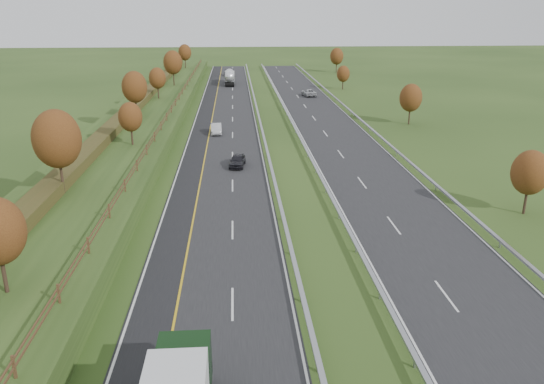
{
  "coord_description": "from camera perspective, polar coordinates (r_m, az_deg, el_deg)",
  "views": [
    {
      "loc": [
        1.69,
        -18.71,
        17.83
      ],
      "look_at": [
        4.86,
        26.36,
        2.2
      ],
      "focal_mm": 35.0,
      "sensor_mm": 36.0,
      "label": 1
    }
  ],
  "objects": [
    {
      "name": "ground",
      "position": [
        76.09,
        0.84,
        5.53
      ],
      "size": [
        400.0,
        400.0,
        0.0
      ],
      "primitive_type": "plane",
      "color": "#294117",
      "rests_on": "ground"
    },
    {
      "name": "near_carriageway",
      "position": [
        80.71,
        -5.16,
        6.26
      ],
      "size": [
        10.5,
        200.0,
        0.04
      ],
      "primitive_type": "cube",
      "color": "black",
      "rests_on": "ground"
    },
    {
      "name": "far_carriageway",
      "position": [
        82.04,
        6.51,
        6.42
      ],
      "size": [
        10.5,
        200.0,
        0.04
      ],
      "primitive_type": "cube",
      "color": "black",
      "rests_on": "ground"
    },
    {
      "name": "hard_shoulder",
      "position": [
        80.88,
        -7.83,
        6.19
      ],
      "size": [
        3.0,
        200.0,
        0.04
      ],
      "primitive_type": "cube",
      "color": "black",
      "rests_on": "ground"
    },
    {
      "name": "lane_markings",
      "position": [
        80.71,
        -0.59,
        6.36
      ],
      "size": [
        26.75,
        200.0,
        0.01
      ],
      "color": "silver",
      "rests_on": "near_carriageway"
    },
    {
      "name": "embankment_left",
      "position": [
        81.82,
        -14.38,
        6.62
      ],
      "size": [
        12.0,
        200.0,
        2.0
      ],
      "primitive_type": "cube",
      "color": "#294117",
      "rests_on": "ground"
    },
    {
      "name": "hedge_left",
      "position": [
        81.9,
        -15.86,
        7.61
      ],
      "size": [
        2.2,
        180.0,
        1.1
      ],
      "primitive_type": "cube",
      "color": "#393B18",
      "rests_on": "embankment_left"
    },
    {
      "name": "fence_left",
      "position": [
        80.39,
        -11.35,
        7.89
      ],
      "size": [
        0.12,
        189.06,
        1.2
      ],
      "color": "#422B19",
      "rests_on": "embankment_left"
    },
    {
      "name": "median_barrier_near",
      "position": [
        80.67,
        -1.09,
        6.76
      ],
      "size": [
        0.32,
        200.0,
        0.71
      ],
      "color": "#999BA1",
      "rests_on": "ground"
    },
    {
      "name": "median_barrier_far",
      "position": [
        81.08,
        2.53,
        6.81
      ],
      "size": [
        0.32,
        200.0,
        0.71
      ],
      "color": "#999BA1",
      "rests_on": "ground"
    },
    {
      "name": "outer_barrier_far",
      "position": [
        83.16,
        10.49,
        6.82
      ],
      "size": [
        0.32,
        200.0,
        0.71
      ],
      "color": "#999BA1",
      "rests_on": "ground"
    },
    {
      "name": "trees_left",
      "position": [
        77.54,
        -14.86,
        9.96
      ],
      "size": [
        6.64,
        164.3,
        7.66
      ],
      "color": "#2D2116",
      "rests_on": "embankment_left"
    },
    {
      "name": "trees_far",
      "position": [
        112.34,
        10.72,
        11.82
      ],
      "size": [
        8.45,
        118.6,
        7.12
      ],
      "color": "#2D2116",
      "rests_on": "ground"
    },
    {
      "name": "road_tanker",
      "position": [
        135.6,
        -4.58,
        12.26
      ],
      "size": [
        2.4,
        11.22,
        3.46
      ],
      "color": "silver",
      "rests_on": "near_carriageway"
    },
    {
      "name": "car_dark_near",
      "position": [
        63.33,
        -3.76,
        3.41
      ],
      "size": [
        2.24,
        4.41,
        1.44
      ],
      "primitive_type": "imported",
      "rotation": [
        0.0,
        0.0,
        -0.13
      ],
      "color": "black",
      "rests_on": "near_carriageway"
    },
    {
      "name": "car_silver_mid",
      "position": [
        80.8,
        -6.02,
        6.8
      ],
      "size": [
        1.81,
        4.57,
        1.48
      ],
      "primitive_type": "imported",
      "rotation": [
        0.0,
        0.0,
        0.05
      ],
      "color": "#B3B3B8",
      "rests_on": "near_carriageway"
    },
    {
      "name": "car_small_far",
      "position": [
        152.8,
        -4.65,
        12.62
      ],
      "size": [
        2.79,
        5.48,
        1.52
      ],
      "primitive_type": "imported",
      "rotation": [
        0.0,
        0.0,
        0.13
      ],
      "color": "#121E3A",
      "rests_on": "near_carriageway"
    },
    {
      "name": "car_oncoming",
      "position": [
        116.56,
        3.99,
        10.62
      ],
      "size": [
        3.01,
        5.51,
        1.46
      ],
      "primitive_type": "imported",
      "rotation": [
        0.0,
        0.0,
        3.26
      ],
      "color": "#A9AAAE",
      "rests_on": "far_carriageway"
    }
  ]
}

